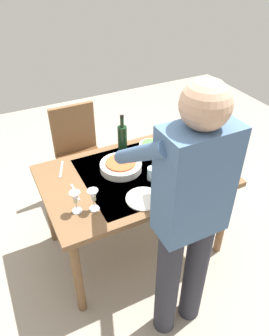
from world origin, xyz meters
TOP-DOWN VIEW (x-y plane):
  - ground_plane at (0.00, 0.00)m, footprint 6.00×6.00m
  - dining_table at (0.00, 0.00)m, footprint 1.31×0.86m
  - chair_near at (0.17, -0.81)m, footprint 0.40×0.40m
  - person_server at (0.03, 0.69)m, footprint 0.42×0.61m
  - wine_bottle at (-0.06, -0.33)m, footprint 0.07×0.07m
  - wine_glass_left at (0.49, 0.19)m, footprint 0.07×0.07m
  - wine_glass_right at (0.39, 0.22)m, footprint 0.07×0.07m
  - water_cup_near_left at (-0.23, 0.29)m, footprint 0.07×0.07m
  - water_cup_near_right at (-0.57, -0.25)m, footprint 0.06×0.06m
  - water_cup_far_left at (-0.08, 0.11)m, footprint 0.07×0.07m
  - serving_bowl_pasta at (0.07, -0.09)m, footprint 0.30×0.30m
  - side_bowl_salad at (-0.25, -0.22)m, footprint 0.18×0.18m
  - dinner_plate_near at (0.07, 0.27)m, footprint 0.23×0.23m
  - dinner_plate_far at (-0.41, 0.00)m, footprint 0.23×0.23m
  - table_knife at (0.45, -0.28)m, footprint 0.09×0.19m
  - table_fork at (0.44, 0.01)m, footprint 0.02×0.18m

SIDE VIEW (x-z plane):
  - ground_plane at x=0.00m, z-range 0.00..0.00m
  - chair_near at x=0.17m, z-range 0.07..0.98m
  - dining_table at x=0.00m, z-range 0.29..1.03m
  - table_knife at x=0.45m, z-range 0.74..0.75m
  - table_fork at x=0.44m, z-range 0.74..0.75m
  - dinner_plate_near at x=0.07m, z-range 0.74..0.75m
  - dinner_plate_far at x=-0.41m, z-range 0.74..0.75m
  - serving_bowl_pasta at x=0.07m, z-range 0.74..0.81m
  - side_bowl_salad at x=-0.25m, z-range 0.74..0.81m
  - water_cup_near_left at x=-0.23m, z-range 0.74..0.83m
  - water_cup_far_left at x=-0.08m, z-range 0.74..0.83m
  - water_cup_near_right at x=-0.57m, z-range 0.74..0.84m
  - wine_glass_left at x=0.49m, z-range 0.77..0.92m
  - wine_glass_right at x=0.39m, z-range 0.77..0.92m
  - wine_bottle at x=-0.06m, z-range 0.70..1.00m
  - person_server at x=0.03m, z-range 0.12..1.81m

